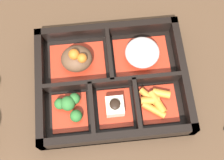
# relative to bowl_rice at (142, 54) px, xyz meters

# --- Properties ---
(ground_plane) EXTENTS (3.00, 3.00, 0.00)m
(ground_plane) POSITION_rel_bowl_rice_xyz_m (-0.07, -0.05, -0.03)
(ground_plane) COLOR #4C3523
(bento_base) EXTENTS (0.29, 0.24, 0.01)m
(bento_base) POSITION_rel_bowl_rice_xyz_m (-0.07, -0.05, -0.03)
(bento_base) COLOR black
(bento_base) RESTS_ON ground_plane
(bento_rim) EXTENTS (0.29, 0.24, 0.04)m
(bento_rim) POSITION_rel_bowl_rice_xyz_m (-0.07, -0.05, -0.01)
(bento_rim) COLOR black
(bento_rim) RESTS_ON ground_plane
(bowl_stew) EXTENTS (0.11, 0.09, 0.06)m
(bowl_stew) POSITION_rel_bowl_rice_xyz_m (-0.13, -0.00, 0.00)
(bowl_stew) COLOR #B22D19
(bowl_stew) RESTS_ON bento_base
(bowl_rice) EXTENTS (0.11, 0.09, 0.05)m
(bowl_rice) POSITION_rel_bowl_rice_xyz_m (0.00, 0.00, 0.00)
(bowl_rice) COLOR #B22D19
(bowl_rice) RESTS_ON bento_base
(bowl_greens) EXTENTS (0.07, 0.08, 0.03)m
(bowl_greens) POSITION_rel_bowl_rice_xyz_m (-0.15, -0.10, -0.01)
(bowl_greens) COLOR #B22D19
(bowl_greens) RESTS_ON bento_base
(bowl_tofu) EXTENTS (0.06, 0.08, 0.04)m
(bowl_tofu) POSITION_rel_bowl_rice_xyz_m (-0.07, -0.10, -0.01)
(bowl_tofu) COLOR #B22D19
(bowl_tofu) RESTS_ON bento_base
(bowl_carrots) EXTENTS (0.07, 0.08, 0.02)m
(bowl_carrots) POSITION_rel_bowl_rice_xyz_m (0.02, -0.10, -0.01)
(bowl_carrots) COLOR #B22D19
(bowl_carrots) RESTS_ON bento_base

